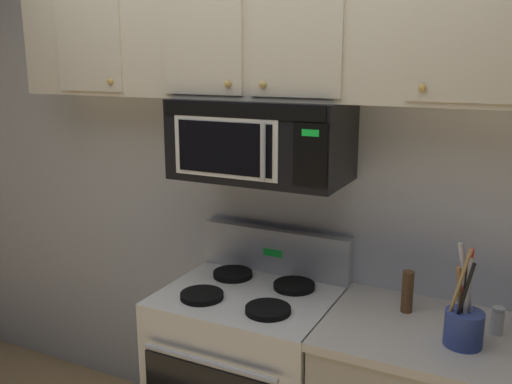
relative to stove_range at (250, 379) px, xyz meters
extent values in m
cube|color=silver|center=(0.00, 0.37, 0.88)|extent=(5.20, 0.10, 2.70)
cube|color=white|center=(0.00, 0.00, -0.02)|extent=(0.76, 0.64, 0.90)
cylinder|color=#B7BABF|center=(0.00, -0.36, 0.27)|extent=(0.61, 0.03, 0.03)
cube|color=#B7BABF|center=(0.00, 0.28, 0.54)|extent=(0.76, 0.07, 0.22)
cube|color=#19D83F|center=(0.00, 0.24, 0.54)|extent=(0.10, 0.00, 0.04)
cylinder|color=black|center=(-0.16, -0.14, 0.44)|extent=(0.19, 0.19, 0.02)
cylinder|color=black|center=(0.16, -0.14, 0.44)|extent=(0.19, 0.19, 0.02)
cylinder|color=black|center=(-0.16, 0.14, 0.44)|extent=(0.19, 0.19, 0.02)
cylinder|color=black|center=(0.16, 0.14, 0.44)|extent=(0.19, 0.19, 0.02)
cube|color=black|center=(0.00, 0.12, 1.11)|extent=(0.76, 0.39, 0.35)
cube|color=black|center=(0.00, -0.08, 1.25)|extent=(0.73, 0.01, 0.06)
cube|color=white|center=(-0.07, -0.08, 1.09)|extent=(0.49, 0.01, 0.25)
cube|color=black|center=(-0.08, -0.08, 1.09)|extent=(0.44, 0.01, 0.22)
cube|color=black|center=(0.30, -0.08, 1.09)|extent=(0.14, 0.01, 0.25)
cube|color=#19D83F|center=(0.30, -0.08, 1.18)|extent=(0.07, 0.00, 0.03)
cylinder|color=#B7BABF|center=(0.11, -0.10, 1.09)|extent=(0.02, 0.02, 0.23)
cube|color=beige|center=(0.00, 0.15, 1.56)|extent=(2.50, 0.33, 0.55)
cube|color=beige|center=(-0.83, -0.02, 1.56)|extent=(0.38, 0.01, 0.51)
sphere|color=tan|center=(-0.70, -0.03, 1.35)|extent=(0.03, 0.03, 0.03)
cube|color=beige|center=(-0.21, -0.02, 1.56)|extent=(0.38, 0.01, 0.51)
sphere|color=tan|center=(-0.08, -0.03, 1.35)|extent=(0.03, 0.03, 0.03)
cube|color=beige|center=(0.21, -0.02, 1.56)|extent=(0.38, 0.01, 0.51)
sphere|color=tan|center=(0.08, -0.03, 1.35)|extent=(0.03, 0.03, 0.03)
cube|color=beige|center=(0.83, -0.02, 1.56)|extent=(0.38, 0.01, 0.51)
sphere|color=tan|center=(0.70, -0.03, 1.35)|extent=(0.03, 0.03, 0.03)
cube|color=beige|center=(0.84, 0.01, 0.41)|extent=(0.93, 0.65, 0.03)
cylinder|color=#384C9E|center=(0.91, -0.07, 0.50)|extent=(0.14, 0.14, 0.13)
cylinder|color=red|center=(0.90, -0.04, 0.65)|extent=(0.04, 0.05, 0.29)
cylinder|color=black|center=(0.91, -0.06, 0.64)|extent=(0.03, 0.07, 0.28)
cylinder|color=black|center=(0.90, -0.10, 0.64)|extent=(0.06, 0.04, 0.27)
cylinder|color=#BCBCC1|center=(0.91, -0.07, 0.63)|extent=(0.02, 0.05, 0.26)
cylinder|color=silver|center=(0.90, -0.04, 0.66)|extent=(0.09, 0.03, 0.31)
cylinder|color=tan|center=(0.88, -0.09, 0.66)|extent=(0.08, 0.03, 0.31)
cylinder|color=olive|center=(0.89, -0.06, 0.62)|extent=(0.04, 0.07, 0.24)
cylinder|color=white|center=(1.01, 0.08, 0.48)|extent=(0.05, 0.05, 0.09)
cylinder|color=#B7BABF|center=(1.01, 0.08, 0.53)|extent=(0.05, 0.05, 0.02)
cylinder|color=brown|center=(0.67, 0.12, 0.52)|extent=(0.05, 0.05, 0.18)
camera|label=1|loc=(1.06, -2.05, 1.44)|focal=38.90mm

